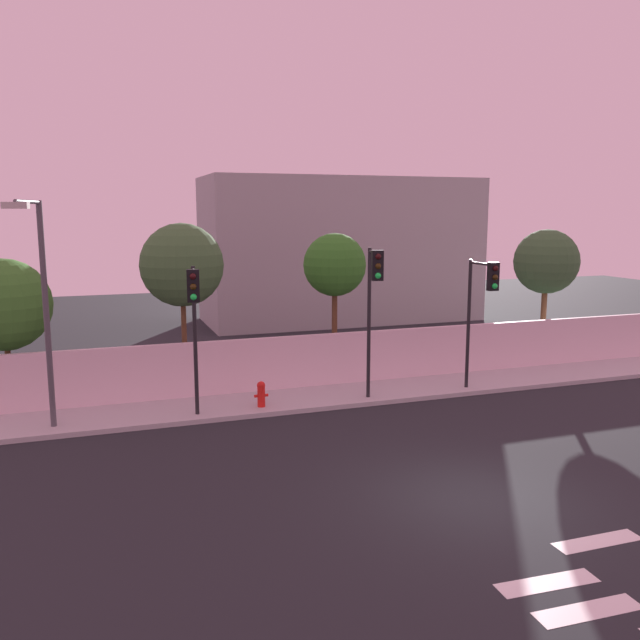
# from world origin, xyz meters

# --- Properties ---
(ground_plane) EXTENTS (80.00, 80.00, 0.00)m
(ground_plane) POSITION_xyz_m (0.00, 0.00, 0.00)
(ground_plane) COLOR #212427
(sidewalk) EXTENTS (36.00, 2.40, 0.15)m
(sidewalk) POSITION_xyz_m (0.00, 8.20, 0.07)
(sidewalk) COLOR #B3B3B3
(sidewalk) RESTS_ON ground
(perimeter_wall) EXTENTS (36.00, 0.18, 1.80)m
(perimeter_wall) POSITION_xyz_m (0.00, 9.49, 1.05)
(perimeter_wall) COLOR silver
(perimeter_wall) RESTS_ON sidewalk
(crosswalk_marking) EXTENTS (3.62, 3.89, 0.01)m
(crosswalk_marking) POSITION_xyz_m (0.15, -4.10, 0.00)
(crosswalk_marking) COLOR silver
(crosswalk_marking) RESTS_ON ground
(traffic_light_left) EXTENTS (0.41, 1.41, 4.43)m
(traffic_light_left) POSITION_xyz_m (-4.93, 6.91, 3.39)
(traffic_light_left) COLOR black
(traffic_light_left) RESTS_ON sidewalk
(traffic_light_center) EXTENTS (0.59, 1.63, 4.86)m
(traffic_light_center) POSITION_xyz_m (0.54, 6.82, 3.70)
(traffic_light_center) COLOR black
(traffic_light_center) RESTS_ON sidewalk
(traffic_light_right) EXTENTS (0.35, 1.66, 4.41)m
(traffic_light_right) POSITION_xyz_m (4.39, 6.77, 3.39)
(traffic_light_right) COLOR black
(traffic_light_right) RESTS_ON sidewalk
(street_lamp_curbside) EXTENTS (0.80, 2.03, 6.27)m
(street_lamp_curbside) POSITION_xyz_m (-8.90, 7.47, 3.90)
(street_lamp_curbside) COLOR #4C4C51
(street_lamp_curbside) RESTS_ON sidewalk
(fire_hydrant) EXTENTS (0.44, 0.26, 0.80)m
(fire_hydrant) POSITION_xyz_m (-2.84, 7.64, 0.58)
(fire_hydrant) COLOR red
(fire_hydrant) RESTS_ON sidewalk
(roadside_tree_leftmost) EXTENTS (2.90, 2.90, 4.71)m
(roadside_tree_leftmost) POSITION_xyz_m (-10.24, 10.90, 3.25)
(roadside_tree_leftmost) COLOR brown
(roadside_tree_leftmost) RESTS_ON ground
(roadside_tree_midleft) EXTENTS (2.82, 2.82, 5.77)m
(roadside_tree_midleft) POSITION_xyz_m (-4.71, 10.90, 4.35)
(roadside_tree_midleft) COLOR brown
(roadside_tree_midleft) RESTS_ON ground
(roadside_tree_midright) EXTENTS (2.30, 2.30, 5.37)m
(roadside_tree_midright) POSITION_xyz_m (0.80, 10.90, 4.19)
(roadside_tree_midright) COLOR brown
(roadside_tree_midright) RESTS_ON ground
(roadside_tree_rightmost) EXTENTS (2.65, 2.65, 5.44)m
(roadside_tree_rightmost) POSITION_xyz_m (10.11, 10.90, 4.09)
(roadside_tree_rightmost) COLOR brown
(roadside_tree_rightmost) RESTS_ON ground
(low_building_distant) EXTENTS (15.36, 6.00, 8.01)m
(low_building_distant) POSITION_xyz_m (5.90, 23.49, 4.01)
(low_building_distant) COLOR #A2A2A2
(low_building_distant) RESTS_ON ground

